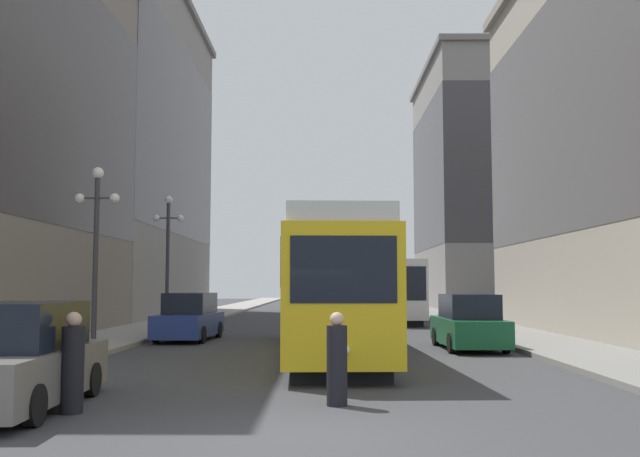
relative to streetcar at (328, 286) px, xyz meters
name	(u,v)px	position (x,y,z in m)	size (l,w,h in m)	color
ground_plane	(308,437)	(-0.34, -11.77, -2.10)	(200.00, 200.00, 0.00)	#38383A
sidewalk_left	(210,314)	(-8.36, 28.23, -2.03)	(3.42, 120.00, 0.15)	gray
sidewalk_right	(434,314)	(7.68, 28.23, -2.03)	(3.42, 120.00, 0.15)	gray
streetcar	(328,286)	(0.00, 0.00, 0.00)	(3.19, 14.98, 3.89)	black
transit_bus	(389,288)	(3.64, 18.62, -0.15)	(2.96, 11.17, 3.45)	black
parked_car_left_near	(18,360)	(-5.35, -9.72, -1.26)	(2.01, 4.68, 1.82)	black
parked_car_left_mid	(190,318)	(-5.34, 5.27, -1.26)	(2.07, 4.82, 1.82)	black
parked_car_right_far	(469,324)	(4.67, 1.51, -1.26)	(1.94, 4.57, 1.82)	black
pedestrian_crossing_near	(73,366)	(-4.30, -10.03, -1.32)	(0.37, 0.37, 1.67)	black
pedestrian_crossing_far	(337,362)	(0.12, -9.27, -1.34)	(0.37, 0.37, 1.64)	black
lamp_post_left_near	(96,229)	(-7.25, -0.17, 1.76)	(1.41, 0.36, 5.67)	#333338
lamp_post_left_far	(168,242)	(-7.25, 9.68, 1.98)	(1.41, 0.36, 6.05)	#333338
building_left_midblock	(110,148)	(-15.16, 26.04, 9.59)	(10.80, 24.47, 22.71)	gray
building_right_midblock	(509,184)	(17.01, 42.20, 9.40)	(15.83, 19.21, 22.35)	gray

